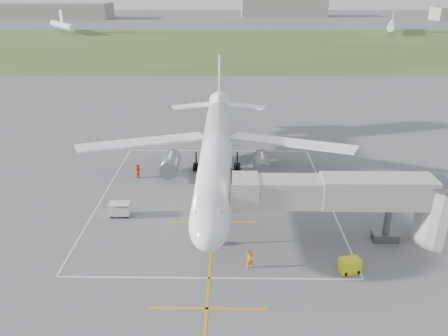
{
  "coord_description": "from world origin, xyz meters",
  "views": [
    {
      "loc": [
        1.8,
        -52.42,
        25.07
      ],
      "look_at": [
        1.15,
        -4.0,
        4.0
      ],
      "focal_mm": 35.0,
      "sensor_mm": 36.0,
      "label": 1
    }
  ],
  "objects_px": {
    "airliner": "(216,151)",
    "ramp_worker_wing": "(138,171)",
    "baggage_cart": "(120,209)",
    "gpu_unit": "(350,265)",
    "ramp_worker_nose": "(250,259)",
    "jet_bridge": "(368,200)"
  },
  "relations": [
    {
      "from": "airliner",
      "to": "gpu_unit",
      "type": "height_order",
      "value": "airliner"
    },
    {
      "from": "airliner",
      "to": "ramp_worker_nose",
      "type": "height_order",
      "value": "airliner"
    },
    {
      "from": "gpu_unit",
      "to": "baggage_cart",
      "type": "height_order",
      "value": "baggage_cart"
    },
    {
      "from": "ramp_worker_wing",
      "to": "jet_bridge",
      "type": "bearing_deg",
      "value": -177.52
    },
    {
      "from": "airliner",
      "to": "gpu_unit",
      "type": "distance_m",
      "value": 23.81
    },
    {
      "from": "airliner",
      "to": "ramp_worker_wing",
      "type": "distance_m",
      "value": 11.31
    },
    {
      "from": "jet_bridge",
      "to": "ramp_worker_nose",
      "type": "height_order",
      "value": "jet_bridge"
    },
    {
      "from": "jet_bridge",
      "to": "ramp_worker_nose",
      "type": "xyz_separation_m",
      "value": [
        -11.95,
        -4.9,
        -3.79
      ]
    },
    {
      "from": "baggage_cart",
      "to": "ramp_worker_wing",
      "type": "bearing_deg",
      "value": 89.78
    },
    {
      "from": "ramp_worker_nose",
      "to": "airliner",
      "type": "bearing_deg",
      "value": 104.42
    },
    {
      "from": "ramp_worker_wing",
      "to": "baggage_cart",
      "type": "bearing_deg",
      "value": 122.67
    },
    {
      "from": "baggage_cart",
      "to": "ramp_worker_wing",
      "type": "distance_m",
      "value": 10.67
    },
    {
      "from": "gpu_unit",
      "to": "jet_bridge",
      "type": "bearing_deg",
      "value": 50.17
    },
    {
      "from": "airliner",
      "to": "ramp_worker_wing",
      "type": "xyz_separation_m",
      "value": [
        -10.7,
        1.15,
        -3.46
      ]
    },
    {
      "from": "baggage_cart",
      "to": "gpu_unit",
      "type": "bearing_deg",
      "value": -23.15
    },
    {
      "from": "airliner",
      "to": "ramp_worker_wing",
      "type": "relative_size",
      "value": 25.03
    },
    {
      "from": "ramp_worker_nose",
      "to": "jet_bridge",
      "type": "bearing_deg",
      "value": 25.57
    },
    {
      "from": "airliner",
      "to": "jet_bridge",
      "type": "xyz_separation_m",
      "value": [
        15.72,
        -14.25,
        0.35
      ]
    },
    {
      "from": "gpu_unit",
      "to": "baggage_cart",
      "type": "distance_m",
      "value": 25.78
    },
    {
      "from": "baggage_cart",
      "to": "ramp_worker_nose",
      "type": "relative_size",
      "value": 1.25
    },
    {
      "from": "ramp_worker_nose",
      "to": "ramp_worker_wing",
      "type": "distance_m",
      "value": 24.93
    },
    {
      "from": "jet_bridge",
      "to": "ramp_worker_wing",
      "type": "bearing_deg",
      "value": 149.76
    }
  ]
}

